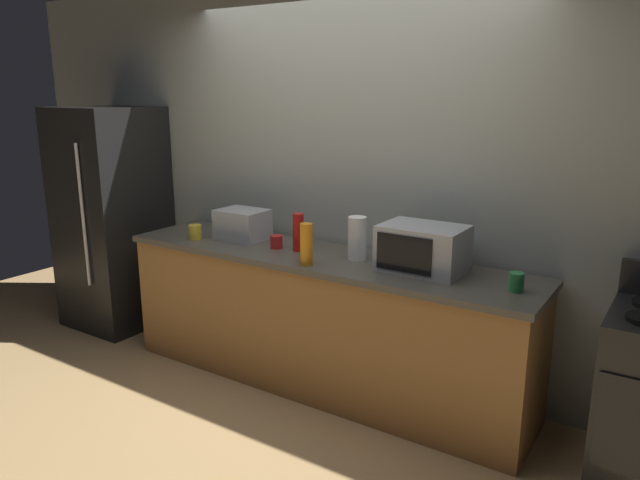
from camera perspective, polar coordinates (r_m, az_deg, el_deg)
ground_plane at (r=3.86m, az=-3.39°, el=-15.82°), size 8.00×8.00×0.00m
back_wall at (r=4.06m, az=3.19°, el=5.99°), size 6.40×0.10×2.70m
counter_run at (r=3.95m, az=0.00°, el=-7.73°), size 2.84×0.64×0.90m
refrigerator at (r=5.19m, az=-19.29°, el=1.98°), size 0.72×0.73×1.80m
microwave at (r=3.50m, az=9.82°, el=-0.79°), size 0.48×0.35×0.27m
toaster_oven at (r=4.24m, az=-7.45°, el=1.50°), size 0.34×0.26×0.21m
paper_towel_roll at (r=3.69m, az=3.59°, el=0.18°), size 0.12×0.12×0.27m
bottle_dish_soap at (r=3.57m, az=-1.32°, el=-0.41°), size 0.08×0.08×0.26m
bottle_hot_sauce at (r=3.88m, az=-2.10°, el=0.75°), size 0.07×0.07×0.25m
mug_green at (r=3.29m, az=18.33°, el=-3.85°), size 0.08×0.08×0.10m
mug_yellow at (r=4.30m, az=-11.88°, el=0.76°), size 0.09×0.09×0.10m
mug_red at (r=3.97m, az=-4.21°, el=-0.18°), size 0.08×0.08×0.09m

